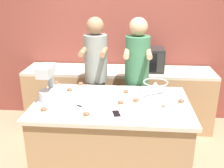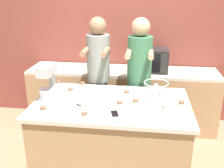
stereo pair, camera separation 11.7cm
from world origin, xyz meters
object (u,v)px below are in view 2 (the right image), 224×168
object	(u,v)px
knife	(83,107)
cupcake_2	(120,103)
microwave_oven	(152,60)
cupcake_4	(136,101)
cupcake_1	(71,90)
person_left	(99,80)
cupcake_0	(59,82)
cupcake_5	(82,84)
drinking_glass	(168,104)
person_right	(139,82)
cupcake_8	(85,114)
small_plate	(92,108)
cupcake_3	(43,109)
mixing_bowl	(156,89)
baking_tray	(107,92)
cupcake_6	(127,92)
stand_mixer	(48,85)
cell_phone	(115,114)
cupcake_7	(181,103)

from	to	relation	value
knife	cupcake_2	bearing A→B (deg)	12.75
microwave_oven	cupcake_4	distance (m)	1.28
microwave_oven	cupcake_1	bearing A→B (deg)	-131.06
person_left	cupcake_0	xyz separation A→B (m)	(-0.45, -0.24, 0.03)
cupcake_5	drinking_glass	bearing A→B (deg)	-28.34
person_left	cupcake_4	world-z (taller)	person_left
person_right	cupcake_8	distance (m)	1.14
cupcake_1	small_plate	bearing A→B (deg)	-51.35
person_right	cupcake_3	size ratio (longest dim) A/B	28.18
mixing_bowl	cupcake_3	world-z (taller)	mixing_bowl
person_left	cupcake_3	distance (m)	1.04
baking_tray	cupcake_6	xyz separation A→B (m)	(0.22, 0.00, 0.01)
stand_mixer	cupcake_8	world-z (taller)	stand_mixer
microwave_oven	cell_phone	size ratio (longest dim) A/B	2.94
drinking_glass	cupcake_2	xyz separation A→B (m)	(-0.47, 0.02, -0.03)
small_plate	cupcake_3	bearing A→B (deg)	-165.93
cupcake_1	cupcake_2	bearing A→B (deg)	-26.33
drinking_glass	cupcake_4	distance (m)	0.33
person_right	stand_mixer	distance (m)	1.18
knife	cupcake_2	world-z (taller)	cupcake_2
drinking_glass	cupcake_5	distance (m)	1.10
mixing_bowl	cell_phone	world-z (taller)	mixing_bowl
microwave_oven	cupcake_5	world-z (taller)	microwave_oven
baking_tray	drinking_glass	xyz separation A→B (m)	(0.65, -0.31, 0.04)
knife	cupcake_1	distance (m)	0.44
cupcake_0	cupcake_4	bearing A→B (deg)	-25.02
small_plate	cupcake_3	distance (m)	0.46
cupcake_2	cupcake_8	xyz separation A→B (m)	(-0.29, -0.28, 0.00)
person_right	cupcake_0	size ratio (longest dim) A/B	28.18
cupcake_1	cupcake_4	world-z (taller)	same
mixing_bowl	cupcake_5	distance (m)	0.89
knife	person_right	bearing A→B (deg)	58.20
cell_phone	cupcake_6	size ratio (longest dim) A/B	2.56
microwave_oven	cupcake_1	size ratio (longest dim) A/B	7.50
small_plate	cupcake_2	bearing A→B (deg)	22.60
drinking_glass	cupcake_8	distance (m)	0.81
knife	cupcake_7	distance (m)	0.98
stand_mixer	microwave_oven	world-z (taller)	stand_mixer
person_left	cupcake_8	size ratio (longest dim) A/B	28.16
baking_tray	knife	bearing A→B (deg)	-115.44
cell_phone	cupcake_2	xyz separation A→B (m)	(0.03, 0.20, 0.02)
person_left	cupcake_7	world-z (taller)	person_left
cupcake_4	cupcake_8	distance (m)	0.57
cupcake_6	knife	bearing A→B (deg)	-136.99
baking_tray	cupcake_4	size ratio (longest dim) A/B	5.73
person_right	mixing_bowl	size ratio (longest dim) A/B	6.51
cupcake_1	cupcake_8	size ratio (longest dim) A/B	1.00
person_left	drinking_glass	bearing A→B (deg)	-43.58
cupcake_6	cupcake_3	bearing A→B (deg)	-145.80
cupcake_4	baking_tray	bearing A→B (deg)	146.29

